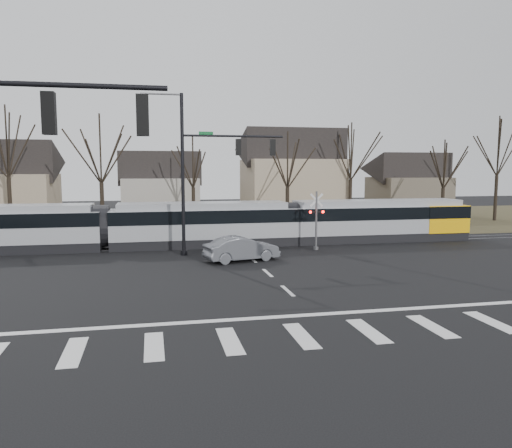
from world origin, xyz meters
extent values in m
plane|color=black|center=(0.00, 0.00, 0.00)|extent=(140.00, 140.00, 0.00)
cube|color=#38331E|center=(0.00, 32.00, 0.01)|extent=(140.00, 28.00, 0.01)
cube|color=silver|center=(-8.40, -4.00, 0.01)|extent=(0.60, 2.60, 0.01)
cube|color=silver|center=(-6.00, -4.00, 0.01)|extent=(0.60, 2.60, 0.01)
cube|color=silver|center=(-3.60, -4.00, 0.01)|extent=(0.60, 2.60, 0.01)
cube|color=silver|center=(-1.20, -4.00, 0.01)|extent=(0.60, 2.60, 0.01)
cube|color=silver|center=(1.20, -4.00, 0.01)|extent=(0.60, 2.60, 0.01)
cube|color=silver|center=(3.60, -4.00, 0.01)|extent=(0.60, 2.60, 0.01)
cube|color=silver|center=(6.00, -4.00, 0.01)|extent=(0.60, 2.60, 0.01)
cube|color=silver|center=(0.00, -1.80, 0.01)|extent=(28.00, 0.35, 0.01)
cube|color=silver|center=(0.00, 2.00, 0.01)|extent=(0.18, 2.00, 0.01)
cube|color=silver|center=(0.00, 6.00, 0.01)|extent=(0.18, 2.00, 0.01)
cube|color=silver|center=(0.00, 10.00, 0.01)|extent=(0.18, 2.00, 0.01)
cube|color=silver|center=(0.00, 14.00, 0.01)|extent=(0.18, 2.00, 0.01)
cube|color=silver|center=(0.00, 18.00, 0.01)|extent=(0.18, 2.00, 0.01)
cube|color=silver|center=(0.00, 22.00, 0.01)|extent=(0.18, 2.00, 0.01)
cube|color=silver|center=(0.00, 26.00, 0.01)|extent=(0.18, 2.00, 0.01)
cube|color=silver|center=(0.00, 30.00, 0.01)|extent=(0.18, 2.00, 0.01)
cube|color=#59595E|center=(0.00, 15.10, 0.03)|extent=(90.00, 0.12, 0.06)
cube|color=#59595E|center=(0.00, 16.50, 0.03)|extent=(90.00, 0.12, 0.06)
cube|color=gray|center=(-2.39, 16.00, 1.57)|extent=(12.87, 3.00, 3.13)
cube|color=black|center=(-2.39, 16.00, 2.20)|extent=(12.89, 3.05, 0.91)
cube|color=gray|center=(11.01, 16.00, 1.57)|extent=(13.94, 3.00, 3.13)
cube|color=black|center=(11.01, 16.00, 2.20)|extent=(13.96, 3.05, 0.91)
cube|color=#FFB507|center=(16.27, 16.00, 1.66)|extent=(3.43, 3.07, 2.09)
imported|color=slate|center=(-0.73, 9.72, 0.74)|extent=(3.69, 5.24, 1.48)
cylinder|color=black|center=(-8.75, -6.00, 7.60)|extent=(6.50, 0.14, 0.14)
cube|color=black|center=(-8.43, -6.00, 6.90)|extent=(0.32, 0.32, 1.05)
sphere|color=#FF0C07|center=(-8.43, -6.00, 7.23)|extent=(0.22, 0.22, 0.22)
cube|color=black|center=(-6.15, -6.00, 6.90)|extent=(0.32, 0.32, 1.05)
sphere|color=#FF0C07|center=(-6.15, -6.00, 7.23)|extent=(0.22, 0.22, 0.22)
cylinder|color=black|center=(-4.00, 12.50, 5.10)|extent=(0.22, 0.22, 10.20)
cylinder|color=black|center=(-4.00, 12.50, 0.15)|extent=(0.44, 0.44, 0.30)
cylinder|color=black|center=(-0.75, 12.50, 7.60)|extent=(6.50, 0.14, 0.14)
cube|color=#0C5926|center=(-2.50, 12.50, 7.75)|extent=(0.90, 0.03, 0.22)
cube|color=black|center=(-0.42, 12.50, 6.90)|extent=(0.32, 0.32, 1.05)
sphere|color=#FF0C07|center=(-0.42, 12.50, 7.23)|extent=(0.22, 0.22, 0.22)
cube|color=black|center=(1.85, 12.50, 6.90)|extent=(0.32, 0.32, 1.05)
sphere|color=#FF0C07|center=(1.85, 12.50, 7.23)|extent=(0.22, 0.22, 0.22)
cube|color=#59595B|center=(-6.50, 12.50, 10.02)|extent=(0.55, 0.22, 0.14)
cylinder|color=#59595B|center=(5.00, 12.80, 2.00)|extent=(0.14, 0.14, 4.00)
cylinder|color=#59595B|center=(5.00, 12.80, 0.10)|extent=(0.36, 0.36, 0.20)
cube|color=silver|center=(5.00, 12.80, 3.40)|extent=(0.95, 0.04, 0.95)
cube|color=silver|center=(5.00, 12.80, 3.40)|extent=(0.95, 0.04, 0.95)
cube|color=black|center=(5.00, 12.80, 2.60)|extent=(1.00, 0.10, 0.12)
sphere|color=#FF0C07|center=(4.55, 12.72, 2.60)|extent=(0.18, 0.18, 0.18)
sphere|color=#FF0C07|center=(5.45, 12.72, 2.60)|extent=(0.18, 0.18, 0.18)
cube|color=gray|center=(-20.00, 34.00, 2.50)|extent=(9.00, 8.00, 5.00)
cube|color=gray|center=(-5.00, 36.00, 2.25)|extent=(8.00, 7.00, 4.50)
cube|color=gray|center=(9.00, 33.00, 3.25)|extent=(10.00, 8.00, 6.50)
cube|color=brown|center=(24.00, 35.00, 2.25)|extent=(8.00, 7.00, 4.50)
camera|label=1|loc=(-5.98, -19.42, 5.53)|focal=35.00mm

